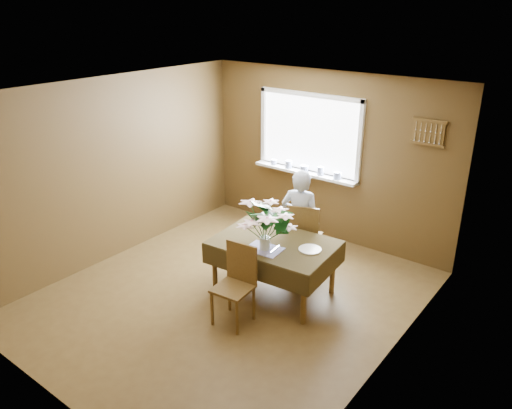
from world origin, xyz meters
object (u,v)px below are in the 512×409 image
Objects in this scene: seated_woman at (300,222)px; chair_far at (303,235)px; dining_table at (274,248)px; chair_near at (237,280)px; flower_bouquet at (265,222)px.

chair_far is at bearing 164.46° from seated_woman.
dining_table is at bearing 80.13° from seated_woman.
dining_table is 1.55× the size of chair_far.
dining_table is 0.67m from seated_woman.
chair_near reaches higher than dining_table.
dining_table is at bearing 68.97° from chair_far.
flower_bouquet is (0.08, -0.88, 0.34)m from seated_woman.
flower_bouquet is at bearing 80.53° from seated_woman.
chair_near is (-0.01, -1.36, -0.03)m from chair_far.
flower_bouquet is at bearing 81.63° from chair_near.
chair_far is 0.69× the size of seated_woman.
chair_far is 1.07× the size of chair_near.
seated_woman reaches higher than chair_near.
chair_near is (-0.00, -0.70, -0.11)m from dining_table.
chair_near is 0.73m from flower_bouquet.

